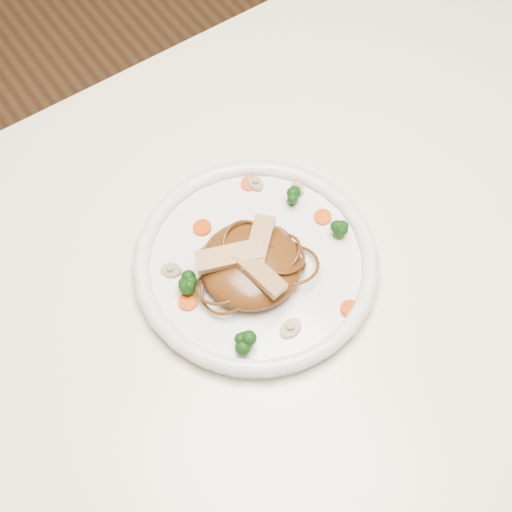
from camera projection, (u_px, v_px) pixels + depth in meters
ground at (282, 442)px, 1.53m from camera, size 4.00×4.00×0.00m
table at (297, 304)px, 0.97m from camera, size 1.20×0.80×0.75m
plate at (256, 265)px, 0.88m from camera, size 0.37×0.37×0.02m
noodle_mound at (251, 265)px, 0.85m from camera, size 0.13×0.13×0.04m
chicken_a at (259, 244)px, 0.83m from camera, size 0.07×0.07×0.01m
chicken_b at (230, 256)px, 0.83m from camera, size 0.08×0.05×0.01m
chicken_c at (259, 273)px, 0.82m from camera, size 0.03×0.07×0.01m
broccoli_0 at (292, 195)px, 0.90m from camera, size 0.03×0.03×0.03m
broccoli_1 at (188, 283)px, 0.84m from camera, size 0.03×0.03×0.03m
broccoli_2 at (245, 341)px, 0.80m from camera, size 0.03×0.03×0.03m
broccoli_3 at (340, 228)px, 0.87m from camera, size 0.03×0.03×0.03m
carrot_0 at (249, 184)px, 0.92m from camera, size 0.02×0.02×0.00m
carrot_1 at (188, 302)px, 0.84m from camera, size 0.03×0.03×0.00m
carrot_2 at (323, 217)px, 0.90m from camera, size 0.02×0.02×0.00m
carrot_3 at (202, 228)px, 0.89m from camera, size 0.03×0.03×0.00m
carrot_4 at (350, 309)px, 0.83m from camera, size 0.02×0.02×0.00m
mushroom_0 at (291, 328)px, 0.82m from camera, size 0.03×0.03×0.01m
mushroom_1 at (298, 189)px, 0.92m from camera, size 0.02×0.02×0.01m
mushroom_2 at (171, 270)px, 0.86m from camera, size 0.04×0.04×0.01m
mushroom_3 at (255, 183)px, 0.92m from camera, size 0.03×0.03×0.01m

